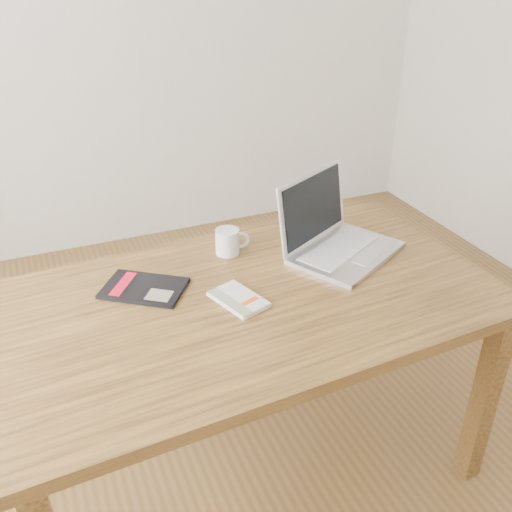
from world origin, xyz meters
name	(u,v)px	position (x,y,z in m)	size (l,w,h in m)	color
room	(212,103)	(-0.07, 0.00, 1.36)	(4.04, 4.04, 2.70)	brown
desk	(249,320)	(0.03, 0.01, 0.66)	(1.58, 0.96, 0.75)	brown
white_guidebook	(238,299)	(-0.01, -0.01, 0.76)	(0.16, 0.20, 0.02)	silver
black_guidebook	(144,288)	(-0.26, 0.17, 0.76)	(0.30, 0.28, 0.01)	black
laptop	(334,236)	(0.42, 0.16, 0.81)	(0.47, 0.44, 0.27)	silver
coffee_mug	(228,241)	(0.07, 0.29, 0.80)	(0.12, 0.08, 0.09)	white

